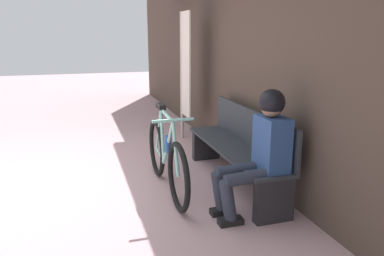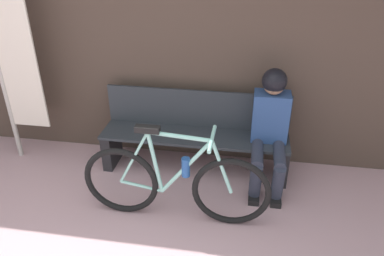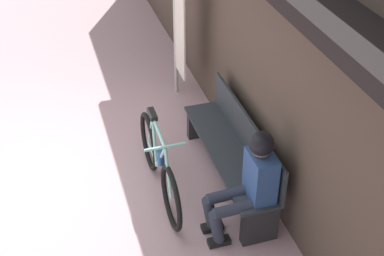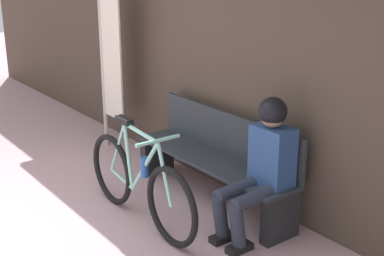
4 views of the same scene
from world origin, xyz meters
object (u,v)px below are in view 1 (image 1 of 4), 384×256
park_bench_near (239,149)px  person_seated (261,146)px  bicycle (166,158)px  banner_pole (185,69)px

park_bench_near → person_seated: 0.79m
bicycle → banner_pole: (-1.76, 0.72, 0.75)m
person_seated → banner_pole: banner_pole is taller
person_seated → banner_pole: size_ratio=0.60×
person_seated → banner_pole: bearing=179.0°
park_bench_near → person_seated: (0.73, -0.12, 0.26)m
park_bench_near → banner_pole: 1.95m
park_bench_near → person_seated: person_seated is taller
person_seated → banner_pole: 2.58m
bicycle → person_seated: size_ratio=1.39×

